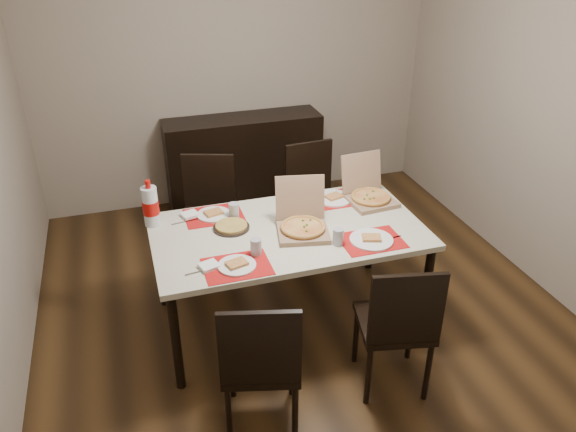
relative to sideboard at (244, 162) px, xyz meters
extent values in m
cube|color=#412A14|center=(0.00, -1.78, -0.46)|extent=(3.80, 4.00, 0.02)
cube|color=gray|center=(0.00, 0.23, 0.85)|extent=(3.80, 0.02, 2.60)
cube|color=gray|center=(1.91, -1.78, 0.85)|extent=(0.02, 4.00, 2.60)
cube|color=black|center=(0.00, 0.00, 0.00)|extent=(1.50, 0.40, 0.90)
cube|color=beige|center=(-0.14, -1.89, 0.28)|extent=(1.80, 1.00, 0.04)
cylinder|color=black|center=(-0.98, -2.33, -0.10)|extent=(0.06, 0.06, 0.71)
cylinder|color=black|center=(0.70, -2.33, -0.10)|extent=(0.06, 0.06, 0.71)
cylinder|color=black|center=(-0.98, -1.45, -0.10)|extent=(0.06, 0.06, 0.71)
cylinder|color=black|center=(0.70, -1.45, -0.10)|extent=(0.06, 0.06, 0.71)
cube|color=black|center=(-0.55, -2.73, 0.00)|extent=(0.51, 0.51, 0.04)
cube|color=black|center=(-0.60, -2.91, 0.25)|extent=(0.41, 0.14, 0.46)
cylinder|color=black|center=(-0.77, -2.85, -0.24)|extent=(0.04, 0.04, 0.43)
cylinder|color=black|center=(-0.43, -2.95, -0.24)|extent=(0.04, 0.04, 0.43)
cylinder|color=black|center=(-0.68, -2.51, -0.24)|extent=(0.04, 0.04, 0.43)
cylinder|color=black|center=(-0.33, -2.60, -0.24)|extent=(0.04, 0.04, 0.43)
cube|color=black|center=(0.29, -2.66, 0.00)|extent=(0.50, 0.50, 0.04)
cube|color=black|center=(0.25, -2.85, 0.25)|extent=(0.42, 0.12, 0.46)
cylinder|color=black|center=(0.08, -2.80, -0.24)|extent=(0.04, 0.04, 0.43)
cylinder|color=black|center=(0.43, -2.87, -0.24)|extent=(0.04, 0.04, 0.43)
cylinder|color=black|center=(0.15, -2.45, -0.24)|extent=(0.04, 0.04, 0.43)
cylinder|color=black|center=(0.50, -2.52, -0.24)|extent=(0.04, 0.04, 0.43)
cube|color=black|center=(-0.55, -1.05, 0.00)|extent=(0.53, 0.53, 0.04)
cube|color=black|center=(-0.49, -0.87, 0.25)|extent=(0.41, 0.16, 0.46)
cylinder|color=black|center=(-0.32, -0.94, -0.24)|extent=(0.04, 0.04, 0.43)
cylinder|color=black|center=(-0.66, -0.83, -0.24)|extent=(0.04, 0.04, 0.43)
cylinder|color=black|center=(-0.44, -1.28, -0.24)|extent=(0.04, 0.04, 0.43)
cylinder|color=black|center=(-0.78, -1.17, -0.24)|extent=(0.04, 0.04, 0.43)
cube|color=black|center=(0.38, -1.05, 0.00)|extent=(0.45, 0.45, 0.04)
cube|color=black|center=(0.37, -0.86, 0.25)|extent=(0.42, 0.06, 0.46)
cylinder|color=black|center=(0.55, -0.86, -0.24)|extent=(0.04, 0.04, 0.43)
cylinder|color=black|center=(0.19, -0.89, -0.24)|extent=(0.04, 0.04, 0.43)
cylinder|color=black|center=(0.58, -1.22, -0.24)|extent=(0.04, 0.04, 0.43)
cylinder|color=black|center=(0.22, -1.25, -0.24)|extent=(0.04, 0.04, 0.43)
cube|color=red|center=(-0.56, -2.23, 0.30)|extent=(0.40, 0.30, 0.00)
cylinder|color=white|center=(-0.56, -2.23, 0.31)|extent=(0.23, 0.23, 0.01)
cube|color=#D1BF68|center=(-0.56, -2.23, 0.33)|extent=(0.14, 0.12, 0.02)
cylinder|color=#9EA2A8|center=(-0.42, -2.13, 0.36)|extent=(0.07, 0.07, 0.11)
cube|color=#B2B2B7|center=(-0.77, -2.22, 0.30)|extent=(0.20, 0.04, 0.00)
cube|color=white|center=(-0.72, -2.19, 0.31)|extent=(0.13, 0.13, 0.02)
cube|color=red|center=(0.33, -2.20, 0.30)|extent=(0.40, 0.30, 0.00)
cylinder|color=white|center=(0.33, -2.20, 0.31)|extent=(0.28, 0.28, 0.01)
cube|color=#D1BF68|center=(0.33, -2.20, 0.33)|extent=(0.14, 0.12, 0.02)
cylinder|color=#9EA2A8|center=(0.11, -2.17, 0.36)|extent=(0.07, 0.07, 0.11)
cube|color=#B2B2B7|center=(0.44, -2.22, 0.30)|extent=(0.20, 0.04, 0.00)
cube|color=red|center=(-0.58, -1.56, 0.30)|extent=(0.40, 0.30, 0.00)
cylinder|color=white|center=(-0.58, -1.56, 0.31)|extent=(0.23, 0.23, 0.01)
cube|color=#D1BF68|center=(-0.58, -1.56, 0.33)|extent=(0.14, 0.12, 0.02)
cylinder|color=#9EA2A8|center=(-0.45, -1.63, 0.36)|extent=(0.07, 0.07, 0.11)
cube|color=#B2B2B7|center=(-0.78, -1.59, 0.30)|extent=(0.20, 0.04, 0.00)
cube|color=white|center=(-0.74, -1.52, 0.31)|extent=(0.13, 0.13, 0.02)
cube|color=red|center=(0.32, -1.57, 0.30)|extent=(0.40, 0.30, 0.00)
cylinder|color=white|center=(0.32, -1.57, 0.31)|extent=(0.28, 0.28, 0.01)
cube|color=#D1BF68|center=(0.32, -1.57, 0.33)|extent=(0.14, 0.12, 0.02)
cylinder|color=#9EA2A8|center=(0.11, -1.58, 0.36)|extent=(0.07, 0.07, 0.11)
cube|color=#B2B2B7|center=(0.48, -1.58, 0.30)|extent=(0.20, 0.04, 0.00)
cube|color=white|center=(-0.08, -1.92, 0.31)|extent=(0.13, 0.14, 0.02)
cube|color=#8A6A4F|center=(-0.06, -1.98, 0.32)|extent=(0.39, 0.39, 0.03)
cube|color=#8A6A4F|center=(-0.03, -1.81, 0.48)|extent=(0.34, 0.14, 0.30)
cylinder|color=#D1BF68|center=(-0.06, -1.98, 0.34)|extent=(0.33, 0.33, 0.02)
cube|color=#8A6A4F|center=(0.55, -1.70, 0.32)|extent=(0.34, 0.34, 0.03)
cube|color=#8A6A4F|center=(0.54, -1.54, 0.48)|extent=(0.32, 0.10, 0.29)
cylinder|color=#D1BF68|center=(0.55, -1.70, 0.34)|extent=(0.30, 0.30, 0.02)
cylinder|color=black|center=(-0.50, -1.77, 0.31)|extent=(0.25, 0.25, 0.01)
cylinder|color=tan|center=(-0.50, -1.77, 0.32)|extent=(0.21, 0.21, 0.02)
imported|color=white|center=(-0.06, -1.71, 0.31)|extent=(0.15, 0.15, 0.03)
cylinder|color=silver|center=(-0.99, -1.56, 0.44)|extent=(0.11, 0.11, 0.28)
cylinder|color=#AF0D08|center=(-0.99, -1.56, 0.43)|extent=(0.11, 0.11, 0.10)
cylinder|color=#AF0D08|center=(-0.99, -1.56, 0.60)|extent=(0.04, 0.04, 0.05)
camera|label=1|loc=(-1.10, -4.99, 2.18)|focal=35.00mm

